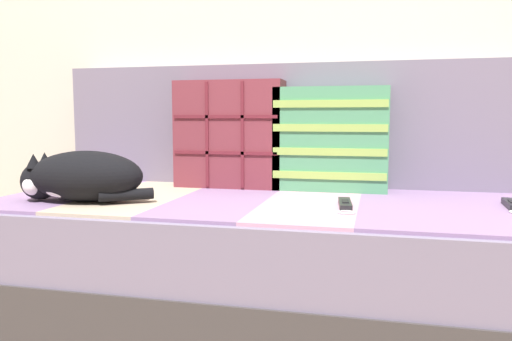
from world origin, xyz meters
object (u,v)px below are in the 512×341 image
(throw_pillow_quilted, at_px, (230,134))
(game_remote_far, at_px, (512,205))
(sleeping_cat, at_px, (79,177))
(couch, at_px, (269,258))
(throw_pillow_striped, at_px, (331,139))
(game_remote_near, at_px, (345,205))

(throw_pillow_quilted, xyz_separation_m, game_remote_far, (0.96, -0.24, -0.20))
(throw_pillow_quilted, bearing_deg, sleeping_cat, -130.33)
(couch, distance_m, throw_pillow_quilted, 0.52)
(couch, xyz_separation_m, throw_pillow_quilted, (-0.21, 0.23, 0.41))
(throw_pillow_striped, distance_m, sleeping_cat, 0.89)
(throw_pillow_quilted, relative_size, sleeping_cat, 0.95)
(throw_pillow_striped, bearing_deg, couch, -128.50)
(game_remote_far, bearing_deg, throw_pillow_striped, 157.35)
(throw_pillow_quilted, bearing_deg, game_remote_near, -36.97)
(game_remote_near, distance_m, game_remote_far, 0.50)
(throw_pillow_quilted, height_order, sleeping_cat, throw_pillow_quilted)
(couch, xyz_separation_m, game_remote_near, (0.26, -0.12, 0.22))
(throw_pillow_striped, bearing_deg, game_remote_far, -22.65)
(sleeping_cat, relative_size, game_remote_near, 2.12)
(couch, bearing_deg, game_remote_near, -25.20)
(throw_pillow_quilted, bearing_deg, throw_pillow_striped, -0.07)
(sleeping_cat, xyz_separation_m, game_remote_near, (0.84, 0.09, -0.07))
(sleeping_cat, bearing_deg, game_remote_near, 6.07)
(couch, xyz_separation_m, sleeping_cat, (-0.58, -0.21, 0.29))
(throw_pillow_quilted, xyz_separation_m, sleeping_cat, (-0.37, -0.44, -0.13))
(sleeping_cat, height_order, game_remote_far, sleeping_cat)
(throw_pillow_quilted, relative_size, game_remote_near, 2.00)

